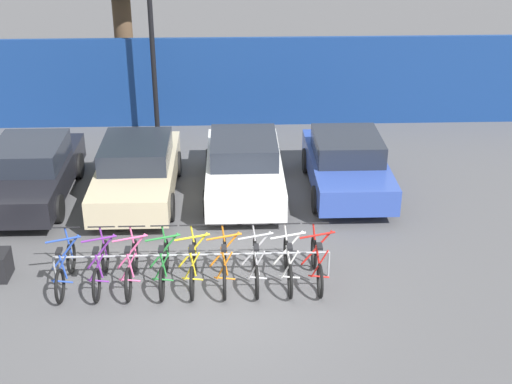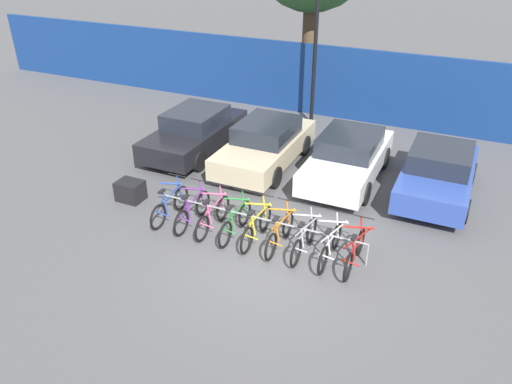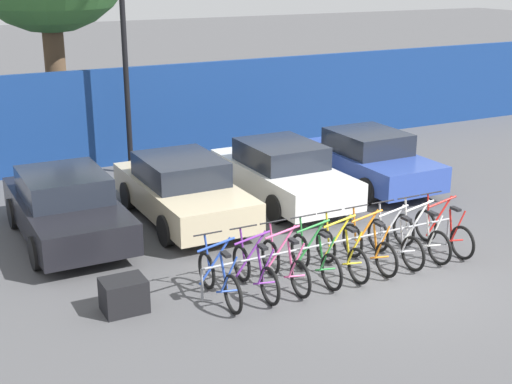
% 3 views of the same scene
% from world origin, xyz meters
% --- Properties ---
extents(ground_plane, '(120.00, 120.00, 0.00)m').
position_xyz_m(ground_plane, '(0.00, 0.00, 0.00)').
color(ground_plane, '#4C4C4F').
extents(hoarding_wall, '(36.00, 0.16, 2.68)m').
position_xyz_m(hoarding_wall, '(0.00, 9.50, 1.34)').
color(hoarding_wall, navy).
rests_on(hoarding_wall, ground).
extents(bike_rack, '(5.36, 0.04, 0.57)m').
position_xyz_m(bike_rack, '(-0.61, 0.68, 0.50)').
color(bike_rack, gray).
rests_on(bike_rack, ground).
extents(bicycle_blue, '(0.68, 1.71, 1.05)m').
position_xyz_m(bicycle_blue, '(-3.02, 0.53, 0.38)').
color(bicycle_blue, black).
rests_on(bicycle_blue, ground).
extents(bicycle_purple, '(0.68, 1.71, 1.05)m').
position_xyz_m(bicycle_purple, '(-2.35, 0.53, 0.38)').
color(bicycle_purple, black).
rests_on(bicycle_purple, ground).
extents(bicycle_pink, '(0.68, 1.71, 1.05)m').
position_xyz_m(bicycle_pink, '(-1.77, 0.53, 0.38)').
color(bicycle_pink, black).
rests_on(bicycle_pink, ground).
extents(bicycle_green, '(0.68, 1.71, 1.05)m').
position_xyz_m(bicycle_green, '(-1.15, 0.53, 0.38)').
color(bicycle_green, black).
rests_on(bicycle_green, ground).
extents(bicycle_yellow, '(0.68, 1.71, 1.05)m').
position_xyz_m(bicycle_yellow, '(-0.59, 0.53, 0.38)').
color(bicycle_yellow, black).
rests_on(bicycle_yellow, ground).
extents(bicycle_orange, '(0.68, 1.71, 1.05)m').
position_xyz_m(bicycle_orange, '(0.01, 0.53, 0.38)').
color(bicycle_orange, black).
rests_on(bicycle_orange, ground).
extents(bicycle_silver, '(0.68, 1.71, 1.05)m').
position_xyz_m(bicycle_silver, '(0.62, 0.53, 0.38)').
color(bicycle_silver, black).
rests_on(bicycle_silver, ground).
extents(bicycle_white, '(0.68, 1.71, 1.05)m').
position_xyz_m(bicycle_white, '(1.24, 0.53, 0.38)').
color(bicycle_white, black).
rests_on(bicycle_white, ground).
extents(bicycle_red, '(0.68, 1.71, 1.05)m').
position_xyz_m(bicycle_red, '(1.80, 0.53, 0.38)').
color(bicycle_red, black).
rests_on(bicycle_red, ground).
extents(car_black, '(1.91, 4.21, 1.40)m').
position_xyz_m(car_black, '(-4.61, 4.48, 0.69)').
color(car_black, black).
rests_on(car_black, ground).
extents(car_beige, '(1.91, 4.29, 1.40)m').
position_xyz_m(car_beige, '(-2.09, 4.48, 0.69)').
color(car_beige, '#C1B28E').
rests_on(car_beige, ground).
extents(car_white, '(1.91, 4.26, 1.40)m').
position_xyz_m(car_white, '(0.48, 4.62, 0.69)').
color(car_white, silver).
rests_on(car_white, ground).
extents(car_blue, '(1.91, 3.97, 1.40)m').
position_xyz_m(car_blue, '(2.99, 4.67, 0.69)').
color(car_blue, '#2D479E').
rests_on(car_blue, ground).
extents(lamp_post, '(0.24, 0.44, 5.50)m').
position_xyz_m(lamp_post, '(-1.98, 8.50, 3.10)').
color(lamp_post, black).
rests_on(lamp_post, ground).
extents(cargo_crate, '(0.70, 0.56, 0.55)m').
position_xyz_m(cargo_crate, '(-4.55, 0.89, 0.28)').
color(cargo_crate, black).
rests_on(cargo_crate, ground).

